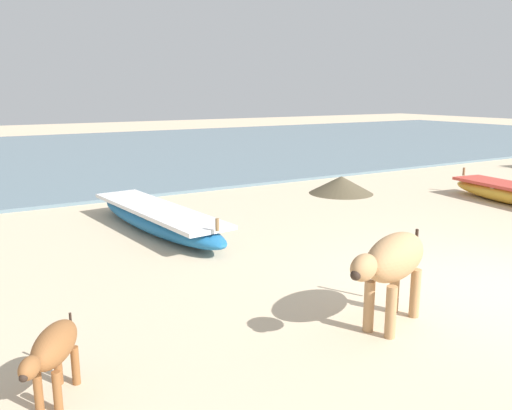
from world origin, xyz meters
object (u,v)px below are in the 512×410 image
(fishing_boat_3, at_px, (512,193))
(calf_near_brown, at_px, (53,349))
(fishing_boat_1, at_px, (158,218))
(cow_adult_tan, at_px, (393,262))

(fishing_boat_3, distance_m, calf_near_brown, 10.98)
(fishing_boat_1, bearing_deg, fishing_boat_3, 70.61)
(fishing_boat_1, height_order, calf_near_brown, calf_near_brown)
(fishing_boat_3, xyz_separation_m, cow_adult_tan, (-7.16, -3.23, 0.50))
(fishing_boat_1, distance_m, fishing_boat_3, 8.13)
(fishing_boat_3, height_order, calf_near_brown, calf_near_brown)
(cow_adult_tan, bearing_deg, fishing_boat_3, -176.52)
(fishing_boat_3, distance_m, cow_adult_tan, 7.87)
(calf_near_brown, bearing_deg, fishing_boat_1, -177.64)
(fishing_boat_1, distance_m, cow_adult_tan, 5.24)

